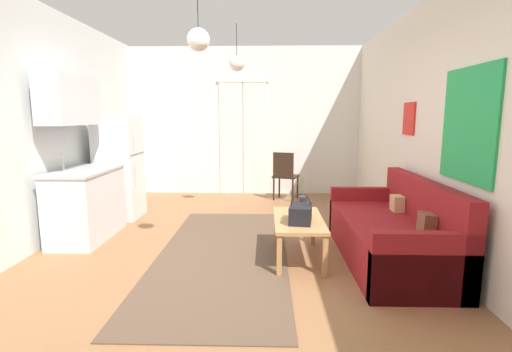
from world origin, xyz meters
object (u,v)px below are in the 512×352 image
object	(u,v)px
refrigerator	(119,166)
pendant_lamp_far	(237,63)
handbag	(301,214)
couch	(395,235)
accent_chair	(285,173)
coffee_table	(298,224)
pendant_lamp_near	(198,40)
bamboo_vase	(303,206)

from	to	relation	value
refrigerator	pendant_lamp_far	distance (m)	2.34
handbag	couch	bearing A→B (deg)	6.25
accent_chair	pendant_lamp_far	world-z (taller)	pendant_lamp_far
coffee_table	pendant_lamp_near	distance (m)	2.13
pendant_lamp_near	pendant_lamp_far	bearing A→B (deg)	83.70
couch	coffee_table	size ratio (longest dim) A/B	1.97
pendant_lamp_near	bamboo_vase	bearing A→B (deg)	17.81
pendant_lamp_near	pendant_lamp_far	size ratio (longest dim) A/B	1.05
refrigerator	coffee_table	bearing A→B (deg)	-32.48
pendant_lamp_near	couch	bearing A→B (deg)	5.35
couch	bamboo_vase	size ratio (longest dim) A/B	4.57
bamboo_vase	refrigerator	size ratio (longest dim) A/B	0.28
pendant_lamp_near	refrigerator	bearing A→B (deg)	130.00
coffee_table	refrigerator	distance (m)	3.08
bamboo_vase	handbag	distance (m)	0.27
couch	refrigerator	distance (m)	4.01
coffee_table	pendant_lamp_far	world-z (taller)	pendant_lamp_far
bamboo_vase	pendant_lamp_far	xyz separation A→B (m)	(-0.85, 1.60, 1.74)
bamboo_vase	refrigerator	world-z (taller)	refrigerator
bamboo_vase	pendant_lamp_near	xyz separation A→B (m)	(-1.06, -0.34, 1.70)
refrigerator	pendant_lamp_far	world-z (taller)	pendant_lamp_far
accent_chair	pendant_lamp_far	xyz separation A→B (m)	(-0.78, -1.18, 1.80)
refrigerator	pendant_lamp_far	bearing A→B (deg)	2.14
pendant_lamp_near	accent_chair	bearing A→B (deg)	72.36
couch	handbag	size ratio (longest dim) A/B	5.66
coffee_table	bamboo_vase	size ratio (longest dim) A/B	2.32
accent_chair	couch	bearing A→B (deg)	128.97
couch	bamboo_vase	bearing A→B (deg)	171.17
bamboo_vase	pendant_lamp_far	size ratio (longest dim) A/B	0.66
coffee_table	refrigerator	xyz separation A→B (m)	(-2.57, 1.64, 0.39)
bamboo_vase	couch	bearing A→B (deg)	-8.83
coffee_table	bamboo_vase	distance (m)	0.21
refrigerator	bamboo_vase	bearing A→B (deg)	-30.25
accent_chair	pendant_lamp_near	size ratio (longest dim) A/B	1.26
handbag	pendant_lamp_near	size ratio (longest dim) A/B	0.51
refrigerator	accent_chair	world-z (taller)	refrigerator
pendant_lamp_far	refrigerator	bearing A→B (deg)	-177.86
refrigerator	pendant_lamp_near	size ratio (longest dim) A/B	2.23
coffee_table	handbag	world-z (taller)	handbag
refrigerator	pendant_lamp_near	xyz separation A→B (m)	(1.57, -1.88, 1.48)
refrigerator	pendant_lamp_near	distance (m)	2.86
couch	pendant_lamp_far	size ratio (longest dim) A/B	3.01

